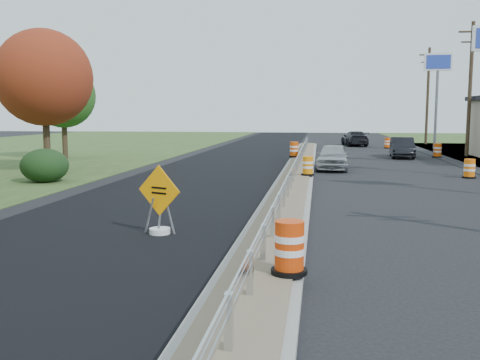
# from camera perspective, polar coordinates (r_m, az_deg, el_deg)

# --- Properties ---
(ground) EXTENTS (140.00, 140.00, 0.00)m
(ground) POSITION_cam_1_polar(r_m,az_deg,el_deg) (16.39, 4.65, -3.65)
(ground) COLOR black
(ground) RESTS_ON ground
(milled_overlay) EXTENTS (7.20, 120.00, 0.01)m
(milled_overlay) POSITION_cam_1_polar(r_m,az_deg,el_deg) (26.80, -3.34, 0.58)
(milled_overlay) COLOR black
(milled_overlay) RESTS_ON ground
(median) EXTENTS (1.60, 55.00, 0.23)m
(median) POSITION_cam_1_polar(r_m,az_deg,el_deg) (24.27, 5.91, 0.11)
(median) COLOR gray
(median) RESTS_ON ground
(guardrail) EXTENTS (0.10, 46.15, 0.72)m
(guardrail) POSITION_cam_1_polar(r_m,az_deg,el_deg) (25.20, 6.02, 1.78)
(guardrail) COLOR silver
(guardrail) RESTS_ON median
(pylon_sign_north) EXTENTS (2.20, 0.30, 7.90)m
(pylon_sign_north) POSITION_cam_1_polar(r_m,az_deg,el_deg) (47.15, 20.35, 10.85)
(pylon_sign_north) COLOR slate
(pylon_sign_north) RESTS_ON ground
(utility_pole_nmid) EXTENTS (1.90, 0.26, 9.40)m
(utility_pole_nmid) POSITION_cam_1_polar(r_m,az_deg,el_deg) (41.45, 23.34, 9.15)
(utility_pole_nmid) COLOR #473523
(utility_pole_nmid) RESTS_ON ground
(utility_pole_north) EXTENTS (1.90, 0.26, 9.40)m
(utility_pole_north) POSITION_cam_1_polar(r_m,az_deg,el_deg) (56.08, 19.39, 8.65)
(utility_pole_north) COLOR #473523
(utility_pole_north) RESTS_ON ground
(hedge_north) EXTENTS (2.09, 2.09, 1.52)m
(hedge_north) POSITION_cam_1_polar(r_m,az_deg,el_deg) (25.24, -20.11, 1.47)
(hedge_north) COLOR black
(hedge_north) RESTS_ON ground
(tree_near_red) EXTENTS (4.95, 4.95, 7.35)m
(tree_near_red) POSITION_cam_1_polar(r_m,az_deg,el_deg) (29.66, -20.18, 10.19)
(tree_near_red) COLOR #473523
(tree_near_red) RESTS_ON ground
(tree_near_back) EXTENTS (4.29, 4.29, 6.37)m
(tree_near_back) POSITION_cam_1_polar(r_m,az_deg,el_deg) (38.11, -18.36, 8.51)
(tree_near_back) COLOR #473523
(tree_near_back) RESTS_ON ground
(caution_sign) EXTENTS (1.21, 0.53, 1.77)m
(caution_sign) POSITION_cam_1_polar(r_m,az_deg,el_deg) (13.74, -8.58, -3.90)
(caution_sign) COLOR white
(caution_sign) RESTS_ON ground
(barrel_median_near) EXTENTS (0.65, 0.65, 0.95)m
(barrel_median_near) POSITION_cam_1_polar(r_m,az_deg,el_deg) (9.55, 5.28, -7.29)
(barrel_median_near) COLOR black
(barrel_median_near) RESTS_ON median
(barrel_median_mid) EXTENTS (0.59, 0.59, 0.87)m
(barrel_median_mid) POSITION_cam_1_polar(r_m,az_deg,el_deg) (24.68, 7.25, 1.47)
(barrel_median_mid) COLOR black
(barrel_median_mid) RESTS_ON median
(barrel_median_far) EXTENTS (0.68, 0.68, 1.00)m
(barrel_median_far) POSITION_cam_1_polar(r_m,az_deg,el_deg) (34.86, 5.80, 3.23)
(barrel_median_far) COLOR black
(barrel_median_far) RESTS_ON median
(barrel_shoulder_near) EXTENTS (0.62, 0.62, 0.91)m
(barrel_shoulder_near) POSITION_cam_1_polar(r_m,az_deg,el_deg) (27.56, 23.28, 1.09)
(barrel_shoulder_near) COLOR black
(barrel_shoulder_near) RESTS_ON ground
(barrel_shoulder_mid) EXTENTS (0.67, 0.67, 0.98)m
(barrel_shoulder_mid) POSITION_cam_1_polar(r_m,az_deg,el_deg) (39.64, 20.31, 2.94)
(barrel_shoulder_mid) COLOR black
(barrel_shoulder_mid) RESTS_ON ground
(barrel_shoulder_far) EXTENTS (0.63, 0.63, 0.92)m
(barrel_shoulder_far) POSITION_cam_1_polar(r_m,az_deg,el_deg) (48.78, 15.46, 3.80)
(barrel_shoulder_far) COLOR black
(barrel_shoulder_far) RESTS_ON ground
(car_silver) EXTENTS (1.92, 4.24, 1.41)m
(car_silver) POSITION_cam_1_polar(r_m,az_deg,el_deg) (29.61, 9.87, 2.47)
(car_silver) COLOR #AEAFB3
(car_silver) RESTS_ON ground
(car_dark_mid) EXTENTS (1.79, 4.37, 1.41)m
(car_dark_mid) POSITION_cam_1_polar(r_m,az_deg,el_deg) (38.76, 16.91, 3.34)
(car_dark_mid) COLOR black
(car_dark_mid) RESTS_ON ground
(car_dark_far) EXTENTS (2.53, 4.99, 1.39)m
(car_dark_far) POSITION_cam_1_polar(r_m,az_deg,el_deg) (51.86, 12.14, 4.36)
(car_dark_far) COLOR black
(car_dark_far) RESTS_ON ground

